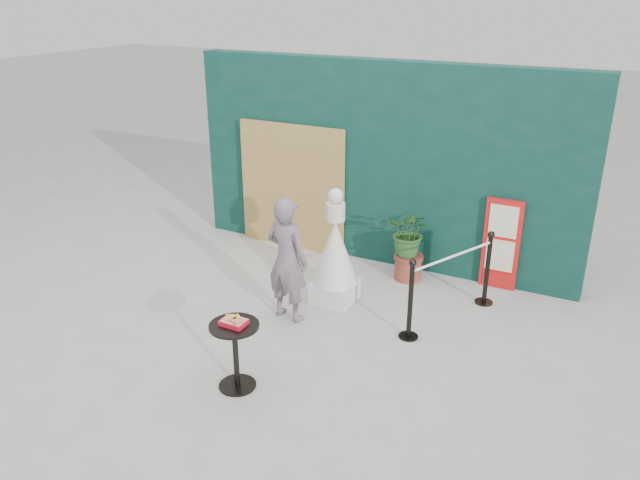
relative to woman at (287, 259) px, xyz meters
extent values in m
plane|color=#ADAAA5|center=(0.28, -0.86, -0.81)|extent=(60.00, 60.00, 0.00)
cube|color=#0A2D25|center=(0.28, 2.29, 0.69)|extent=(6.00, 0.30, 3.00)
cube|color=tan|center=(-1.12, 2.08, 0.19)|extent=(1.80, 0.08, 2.00)
imported|color=slate|center=(0.00, 0.00, 0.00)|extent=(0.64, 0.47, 1.62)
cube|color=red|center=(2.18, 2.10, -0.16)|extent=(0.50, 0.06, 1.30)
cube|color=beige|center=(2.18, 2.06, 0.19)|extent=(0.38, 0.02, 0.45)
cube|color=beige|center=(2.18, 2.06, -0.31)|extent=(0.38, 0.02, 0.45)
cube|color=red|center=(2.18, 2.06, -0.66)|extent=(0.38, 0.02, 0.18)
cube|color=white|center=(0.33, 0.67, -0.66)|extent=(0.53, 0.53, 0.29)
cone|color=silver|center=(0.33, 0.67, -0.08)|extent=(0.62, 0.62, 0.87)
cylinder|color=silver|center=(0.33, 0.67, 0.47)|extent=(0.25, 0.25, 0.23)
sphere|color=white|center=(0.33, 0.67, 0.68)|extent=(0.19, 0.19, 0.19)
cylinder|color=black|center=(0.27, -1.54, -0.80)|extent=(0.40, 0.40, 0.02)
cylinder|color=black|center=(0.27, -1.54, -0.45)|extent=(0.06, 0.06, 0.72)
cylinder|color=black|center=(0.27, -1.54, -0.08)|extent=(0.52, 0.52, 0.03)
cube|color=red|center=(0.27, -1.54, -0.04)|extent=(0.26, 0.19, 0.05)
cube|color=red|center=(0.27, -1.54, -0.01)|extent=(0.24, 0.17, 0.00)
cube|color=#E59A53|center=(0.23, -1.53, 0.01)|extent=(0.15, 0.14, 0.02)
cube|color=#CE8D4B|center=(0.32, -1.56, 0.01)|extent=(0.13, 0.13, 0.02)
cone|color=yellow|center=(0.29, -1.49, 0.02)|extent=(0.06, 0.06, 0.06)
cylinder|color=brown|center=(0.97, 1.77, -0.65)|extent=(0.38, 0.38, 0.32)
cylinder|color=brown|center=(0.97, 1.77, -0.46)|extent=(0.43, 0.43, 0.05)
imported|color=#275323|center=(0.97, 1.77, -0.09)|extent=(0.63, 0.55, 0.70)
cylinder|color=black|center=(1.54, 0.24, -0.80)|extent=(0.24, 0.24, 0.02)
cylinder|color=black|center=(1.54, 0.24, -0.33)|extent=(0.06, 0.06, 0.96)
sphere|color=black|center=(1.54, 0.24, 0.18)|extent=(0.09, 0.09, 0.09)
cylinder|color=black|center=(2.14, 1.54, -0.80)|extent=(0.24, 0.24, 0.02)
cylinder|color=black|center=(2.14, 1.54, -0.33)|extent=(0.06, 0.06, 0.96)
sphere|color=black|center=(2.14, 1.54, 0.18)|extent=(0.09, 0.09, 0.09)
cylinder|color=white|center=(1.84, 0.89, 0.07)|extent=(0.63, 1.31, 0.03)
camera|label=1|loc=(3.59, -6.07, 3.16)|focal=35.00mm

